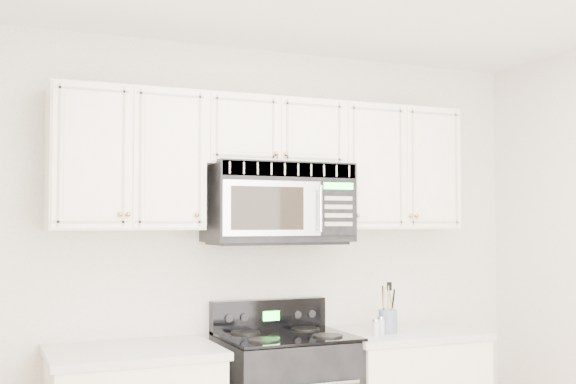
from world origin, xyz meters
TOP-DOWN VIEW (x-y plane):
  - room at (0.00, 0.00)m, footprint 3.51×3.51m
  - upper_cabinets at (-0.00, 1.58)m, footprint 2.44×0.37m
  - microwave at (0.04, 1.54)m, footprint 0.81×0.46m
  - utensil_crock at (0.66, 1.36)m, footprint 0.11×0.11m
  - shaker_salt at (0.53, 1.29)m, footprint 0.04×0.04m
  - shaker_pepper at (0.59, 1.33)m, footprint 0.04×0.04m

SIDE VIEW (x-z plane):
  - shaker_salt at x=0.53m, z-range 0.92..1.02m
  - shaker_pepper at x=0.59m, z-range 0.92..1.02m
  - utensil_crock at x=0.66m, z-range 0.85..1.14m
  - room at x=0.00m, z-range 0.00..2.60m
  - microwave at x=0.04m, z-range 1.45..1.90m
  - upper_cabinets at x=0.00m, z-range 1.56..2.31m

